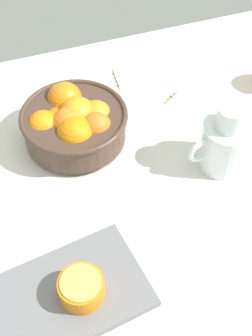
{
  "coord_description": "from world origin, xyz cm",
  "views": [
    {
      "loc": [
        -17.74,
        -62.65,
        80.8
      ],
      "look_at": [
        3.06,
        -3.73,
        6.54
      ],
      "focal_mm": 50.46,
      "sensor_mm": 36.0,
      "label": 1
    }
  ],
  "objects_px": {
    "fruit_bowl": "(74,123)",
    "juice_pitcher": "(225,144)",
    "cutting_board": "(69,294)",
    "orange_half_0": "(81,288)"
  },
  "relations": [
    {
      "from": "orange_half_0",
      "to": "fruit_bowl",
      "type": "bearing_deg",
      "value": 76.24
    },
    {
      "from": "fruit_bowl",
      "to": "juice_pitcher",
      "type": "relative_size",
      "value": 1.42
    },
    {
      "from": "fruit_bowl",
      "to": "juice_pitcher",
      "type": "distance_m",
      "value": 0.34
    },
    {
      "from": "juice_pitcher",
      "to": "orange_half_0",
      "type": "distance_m",
      "value": 0.44
    },
    {
      "from": "fruit_bowl",
      "to": "juice_pitcher",
      "type": "height_order",
      "value": "juice_pitcher"
    },
    {
      "from": "juice_pitcher",
      "to": "fruit_bowl",
      "type": "bearing_deg",
      "value": 148.8
    },
    {
      "from": "orange_half_0",
      "to": "juice_pitcher",
      "type": "bearing_deg",
      "value": 28.51
    },
    {
      "from": "fruit_bowl",
      "to": "cutting_board",
      "type": "xyz_separation_m",
      "value": [
        -0.12,
        -0.38,
        -0.05
      ]
    },
    {
      "from": "juice_pitcher",
      "to": "cutting_board",
      "type": "bearing_deg",
      "value": -154.04
    },
    {
      "from": "juice_pitcher",
      "to": "cutting_board",
      "type": "height_order",
      "value": "juice_pitcher"
    }
  ]
}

